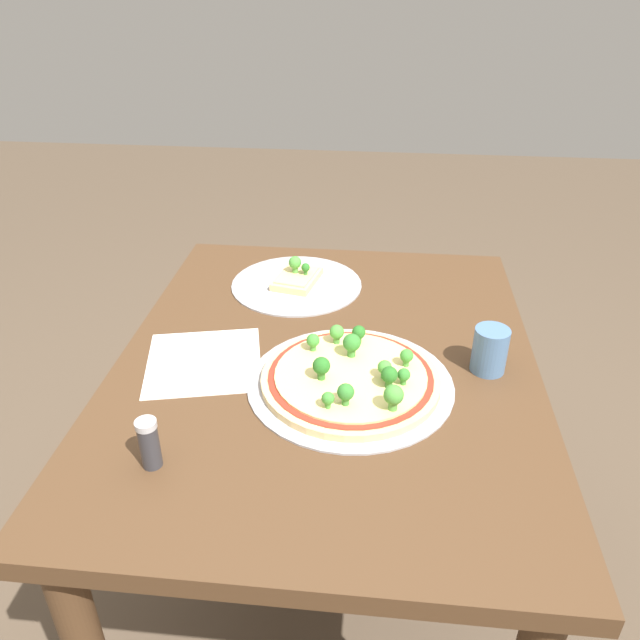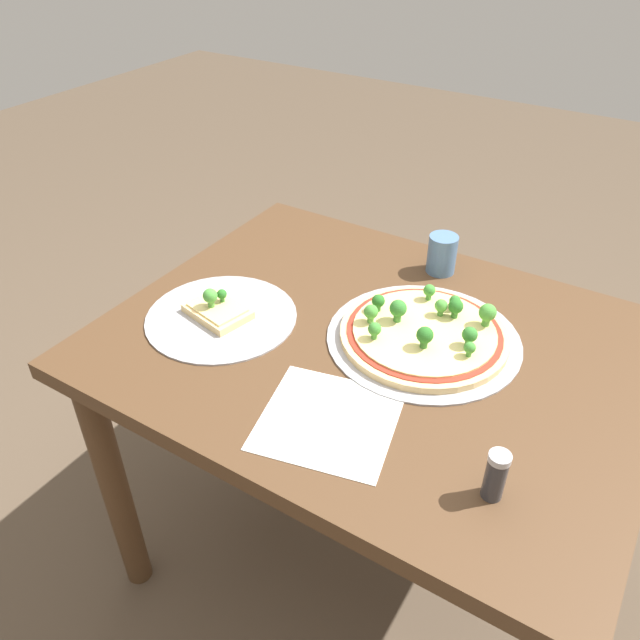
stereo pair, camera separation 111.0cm
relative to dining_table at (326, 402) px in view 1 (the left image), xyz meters
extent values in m
plane|color=brown|center=(0.00, 0.00, -0.60)|extent=(8.00, 8.00, 0.00)
cube|color=#4C331E|center=(0.00, 0.00, 0.09)|extent=(1.01, 0.80, 0.04)
cylinder|color=#4C331E|center=(-0.45, -0.34, -0.26)|extent=(0.06, 0.06, 0.67)
cylinder|color=#4C331E|center=(-0.45, 0.34, -0.26)|extent=(0.06, 0.06, 0.67)
cylinder|color=#A3A3A8|center=(0.08, 0.05, 0.11)|extent=(0.37, 0.37, 0.00)
cylinder|color=#E5C17F|center=(0.08, 0.05, 0.12)|extent=(0.32, 0.32, 0.01)
cylinder|color=#A82D1E|center=(0.08, 0.05, 0.12)|extent=(0.30, 0.30, 0.00)
cylinder|color=#EFD684|center=(0.08, 0.05, 0.13)|extent=(0.27, 0.27, 0.00)
sphere|color=#337A2D|center=(0.10, 0.14, 0.15)|extent=(0.02, 0.02, 0.02)
cylinder|color=#3F8136|center=(0.10, 0.14, 0.13)|extent=(0.01, 0.01, 0.01)
sphere|color=#3D8933|center=(0.01, -0.02, 0.15)|extent=(0.03, 0.03, 0.03)
cylinder|color=#488E3A|center=(0.01, -0.02, 0.14)|extent=(0.01, 0.01, 0.01)
sphere|color=#479338|center=(0.17, 0.13, 0.16)|extent=(0.03, 0.03, 0.03)
cylinder|color=#51973E|center=(0.17, 0.13, 0.14)|extent=(0.02, 0.02, 0.02)
sphere|color=#286B23|center=(0.10, 0.00, 0.16)|extent=(0.03, 0.03, 0.03)
cylinder|color=#37742D|center=(0.10, 0.00, 0.14)|extent=(0.01, 0.01, 0.01)
sphere|color=#337A2D|center=(0.02, 0.05, 0.16)|extent=(0.03, 0.03, 0.03)
cylinder|color=#3F8136|center=(0.02, 0.05, 0.14)|extent=(0.02, 0.02, 0.02)
sphere|color=#286B23|center=(0.11, 0.12, 0.16)|extent=(0.03, 0.03, 0.03)
cylinder|color=#37742D|center=(0.11, 0.12, 0.14)|extent=(0.01, 0.01, 0.01)
sphere|color=#337A2D|center=(0.17, 0.05, 0.15)|extent=(0.03, 0.03, 0.03)
cylinder|color=#3F8136|center=(0.17, 0.05, 0.14)|extent=(0.01, 0.01, 0.01)
sphere|color=#479338|center=(0.09, 0.11, 0.15)|extent=(0.03, 0.03, 0.03)
cylinder|color=#51973E|center=(0.09, 0.11, 0.14)|extent=(0.01, 0.01, 0.01)
sphere|color=#479338|center=(-0.02, 0.02, 0.15)|extent=(0.03, 0.03, 0.03)
cylinder|color=#51973E|center=(-0.02, 0.02, 0.14)|extent=(0.01, 0.01, 0.01)
sphere|color=#3D8933|center=(0.04, 0.15, 0.15)|extent=(0.02, 0.02, 0.02)
cylinder|color=#488E3A|center=(0.04, 0.15, 0.14)|extent=(0.01, 0.01, 0.01)
sphere|color=#286B23|center=(-0.03, 0.06, 0.15)|extent=(0.03, 0.03, 0.03)
cylinder|color=#37742D|center=(-0.03, 0.06, 0.14)|extent=(0.01, 0.01, 0.01)
sphere|color=#3D8933|center=(0.18, 0.02, 0.15)|extent=(0.02, 0.02, 0.02)
cylinder|color=#488E3A|center=(0.18, 0.02, 0.13)|extent=(0.01, 0.01, 0.01)
cylinder|color=#A3A3A8|center=(-0.30, -0.10, 0.11)|extent=(0.30, 0.30, 0.00)
cube|color=#E5C17F|center=(-0.30, -0.10, 0.12)|extent=(0.14, 0.11, 0.02)
cube|color=#EFD684|center=(-0.30, -0.10, 0.13)|extent=(0.12, 0.10, 0.00)
sphere|color=#286B23|center=(-0.31, -0.08, 0.15)|extent=(0.02, 0.02, 0.02)
cylinder|color=#37742D|center=(-0.31, -0.08, 0.13)|extent=(0.01, 0.01, 0.01)
sphere|color=#479338|center=(-0.31, -0.10, 0.16)|extent=(0.03, 0.03, 0.03)
cylinder|color=#51973E|center=(-0.31, -0.10, 0.14)|extent=(0.01, 0.01, 0.01)
cylinder|color=#4C7099|center=(0.01, 0.30, 0.15)|extent=(0.06, 0.06, 0.09)
cylinder|color=#333338|center=(0.31, -0.24, 0.14)|extent=(0.03, 0.03, 0.07)
cylinder|color=#B2B2B7|center=(0.31, -0.24, 0.18)|extent=(0.03, 0.03, 0.01)
cube|color=white|center=(0.04, -0.23, 0.11)|extent=(0.26, 0.26, 0.00)
camera|label=1|loc=(0.99, 0.09, 0.78)|focal=35.00mm
camera|label=2|loc=(0.41, -0.86, 0.84)|focal=35.00mm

